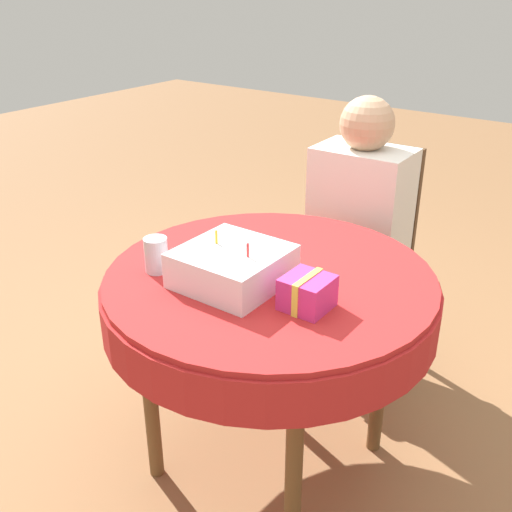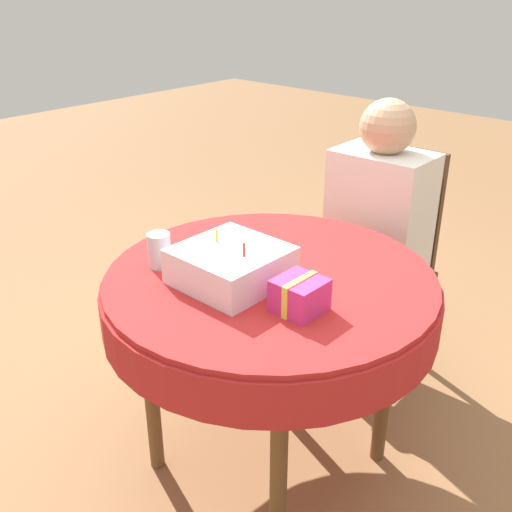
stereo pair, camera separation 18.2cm
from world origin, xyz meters
The scene contains 7 objects.
ground_plane centered at (0.00, 0.00, 0.00)m, with size 12.00×12.00×0.00m, color #8C603D.
dining_table centered at (0.00, 0.00, 0.67)m, with size 1.05×1.05×0.76m.
chair centered at (-0.06, 0.81, 0.51)m, with size 0.41×0.41×0.97m.
person centered at (-0.06, 0.72, 0.72)m, with size 0.38×0.35×1.19m.
birthday_cake centered at (-0.06, -0.11, 0.82)m, with size 0.29×0.29×0.15m.
drinking_glass centered at (-0.30, -0.19, 0.82)m, with size 0.07×0.07×0.11m.
gift_box centered at (0.20, -0.11, 0.81)m, with size 0.13×0.13×0.10m.
Camera 1 is at (0.93, -1.36, 1.62)m, focal length 42.00 mm.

